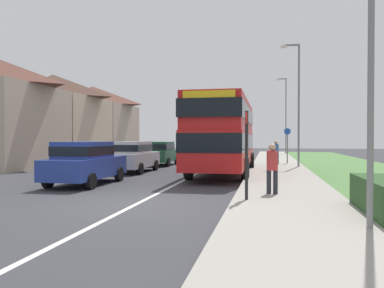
{
  "coord_description": "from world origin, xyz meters",
  "views": [
    {
      "loc": [
        3.57,
        -9.97,
        1.84
      ],
      "look_at": [
        0.56,
        5.07,
        1.6
      ],
      "focal_mm": 35.32,
      "sensor_mm": 36.0,
      "label": 1
    }
  ],
  "objects_px": {
    "bus_stop_sign": "(247,149)",
    "pedestrian_at_stop": "(272,166)",
    "parked_car_blue": "(85,161)",
    "parked_car_silver": "(132,155)",
    "parked_car_dark_green": "(160,152)",
    "pedestrian_walking_away": "(276,151)",
    "street_lamp_mid": "(297,97)",
    "cycle_route_sign": "(287,144)",
    "street_lamp_far": "(285,112)",
    "double_decker_bus": "(224,132)"
  },
  "relations": [
    {
      "from": "parked_car_silver",
      "to": "cycle_route_sign",
      "type": "relative_size",
      "value": 1.69
    },
    {
      "from": "double_decker_bus",
      "to": "parked_car_silver",
      "type": "distance_m",
      "value": 5.11
    },
    {
      "from": "parked_car_dark_green",
      "to": "bus_stop_sign",
      "type": "xyz_separation_m",
      "value": [
        6.55,
        -13.9,
        0.66
      ]
    },
    {
      "from": "parked_car_silver",
      "to": "cycle_route_sign",
      "type": "height_order",
      "value": "cycle_route_sign"
    },
    {
      "from": "pedestrian_at_stop",
      "to": "street_lamp_mid",
      "type": "bearing_deg",
      "value": 82.24
    },
    {
      "from": "parked_car_blue",
      "to": "parked_car_dark_green",
      "type": "bearing_deg",
      "value": 90.45
    },
    {
      "from": "street_lamp_mid",
      "to": "street_lamp_far",
      "type": "height_order",
      "value": "street_lamp_far"
    },
    {
      "from": "parked_car_silver",
      "to": "pedestrian_at_stop",
      "type": "bearing_deg",
      "value": -45.63
    },
    {
      "from": "parked_car_blue",
      "to": "pedestrian_walking_away",
      "type": "xyz_separation_m",
      "value": [
        7.59,
        11.43,
        0.05
      ]
    },
    {
      "from": "parked_car_silver",
      "to": "pedestrian_walking_away",
      "type": "relative_size",
      "value": 2.55
    },
    {
      "from": "parked_car_dark_green",
      "to": "street_lamp_far",
      "type": "relative_size",
      "value": 0.46
    },
    {
      "from": "parked_car_dark_green",
      "to": "cycle_route_sign",
      "type": "bearing_deg",
      "value": 13.54
    },
    {
      "from": "street_lamp_mid",
      "to": "street_lamp_far",
      "type": "relative_size",
      "value": 0.88
    },
    {
      "from": "parked_car_blue",
      "to": "street_lamp_far",
      "type": "height_order",
      "value": "street_lamp_far"
    },
    {
      "from": "parked_car_silver",
      "to": "parked_car_dark_green",
      "type": "height_order",
      "value": "parked_car_silver"
    },
    {
      "from": "parked_car_silver",
      "to": "pedestrian_at_stop",
      "type": "relative_size",
      "value": 2.55
    },
    {
      "from": "parked_car_dark_green",
      "to": "pedestrian_at_stop",
      "type": "height_order",
      "value": "pedestrian_at_stop"
    },
    {
      "from": "parked_car_dark_green",
      "to": "street_lamp_far",
      "type": "xyz_separation_m",
      "value": [
        9.03,
        18.64,
        3.92
      ]
    },
    {
      "from": "double_decker_bus",
      "to": "parked_car_dark_green",
      "type": "bearing_deg",
      "value": 132.97
    },
    {
      "from": "bus_stop_sign",
      "to": "parked_car_dark_green",
      "type": "bearing_deg",
      "value": 115.24
    },
    {
      "from": "pedestrian_walking_away",
      "to": "pedestrian_at_stop",
      "type": "bearing_deg",
      "value": -91.77
    },
    {
      "from": "double_decker_bus",
      "to": "street_lamp_mid",
      "type": "height_order",
      "value": "street_lamp_mid"
    },
    {
      "from": "street_lamp_far",
      "to": "cycle_route_sign",
      "type": "bearing_deg",
      "value": -91.99
    },
    {
      "from": "double_decker_bus",
      "to": "street_lamp_far",
      "type": "xyz_separation_m",
      "value": [
        4.09,
        23.95,
        2.66
      ]
    },
    {
      "from": "double_decker_bus",
      "to": "parked_car_blue",
      "type": "relative_size",
      "value": 2.44
    },
    {
      "from": "parked_car_blue",
      "to": "pedestrian_at_stop",
      "type": "height_order",
      "value": "parked_car_blue"
    },
    {
      "from": "double_decker_bus",
      "to": "bus_stop_sign",
      "type": "xyz_separation_m",
      "value": [
        1.61,
        -8.59,
        -0.6
      ]
    },
    {
      "from": "pedestrian_at_stop",
      "to": "cycle_route_sign",
      "type": "xyz_separation_m",
      "value": [
        1.19,
        14.71,
        0.45
      ]
    },
    {
      "from": "pedestrian_walking_away",
      "to": "bus_stop_sign",
      "type": "xyz_separation_m",
      "value": [
        -1.13,
        -14.54,
        0.56
      ]
    },
    {
      "from": "parked_car_blue",
      "to": "cycle_route_sign",
      "type": "bearing_deg",
      "value": 56.86
    },
    {
      "from": "parked_car_dark_green",
      "to": "double_decker_bus",
      "type": "bearing_deg",
      "value": -47.03
    },
    {
      "from": "cycle_route_sign",
      "to": "street_lamp_mid",
      "type": "bearing_deg",
      "value": -82.19
    },
    {
      "from": "pedestrian_at_stop",
      "to": "parked_car_dark_green",
      "type": "bearing_deg",
      "value": 119.84
    },
    {
      "from": "parked_car_blue",
      "to": "parked_car_silver",
      "type": "relative_size",
      "value": 1.0
    },
    {
      "from": "pedestrian_walking_away",
      "to": "street_lamp_mid",
      "type": "xyz_separation_m",
      "value": [
        1.19,
        -1.58,
        3.33
      ]
    },
    {
      "from": "parked_car_dark_green",
      "to": "street_lamp_far",
      "type": "distance_m",
      "value": 21.08
    },
    {
      "from": "parked_car_blue",
      "to": "bus_stop_sign",
      "type": "height_order",
      "value": "bus_stop_sign"
    },
    {
      "from": "cycle_route_sign",
      "to": "pedestrian_at_stop",
      "type": "bearing_deg",
      "value": -94.63
    },
    {
      "from": "double_decker_bus",
      "to": "street_lamp_mid",
      "type": "bearing_deg",
      "value": 48.1
    },
    {
      "from": "pedestrian_walking_away",
      "to": "street_lamp_far",
      "type": "bearing_deg",
      "value": 85.69
    },
    {
      "from": "street_lamp_far",
      "to": "double_decker_bus",
      "type": "bearing_deg",
      "value": -99.69
    },
    {
      "from": "pedestrian_walking_away",
      "to": "street_lamp_far",
      "type": "height_order",
      "value": "street_lamp_far"
    },
    {
      "from": "parked_car_dark_green",
      "to": "pedestrian_walking_away",
      "type": "height_order",
      "value": "pedestrian_walking_away"
    },
    {
      "from": "bus_stop_sign",
      "to": "pedestrian_at_stop",
      "type": "bearing_deg",
      "value": 59.77
    },
    {
      "from": "parked_car_silver",
      "to": "pedestrian_at_stop",
      "type": "xyz_separation_m",
      "value": [
        7.28,
        -7.45,
        0.06
      ]
    },
    {
      "from": "pedestrian_at_stop",
      "to": "double_decker_bus",
      "type": "bearing_deg",
      "value": 107.51
    },
    {
      "from": "street_lamp_far",
      "to": "pedestrian_walking_away",
      "type": "bearing_deg",
      "value": -94.31
    },
    {
      "from": "parked_car_dark_green",
      "to": "bus_stop_sign",
      "type": "height_order",
      "value": "bus_stop_sign"
    },
    {
      "from": "pedestrian_at_stop",
      "to": "pedestrian_walking_away",
      "type": "relative_size",
      "value": 1.0
    },
    {
      "from": "double_decker_bus",
      "to": "street_lamp_far",
      "type": "relative_size",
      "value": 1.22
    }
  ]
}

